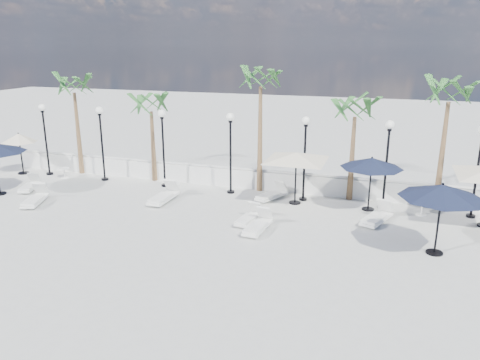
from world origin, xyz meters
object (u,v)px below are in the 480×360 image
(lounger_1, at_px, (35,199))
(lounger_4, at_px, (258,225))
(parasol_cream_small, at_px, (19,139))
(lounger_5, at_px, (249,217))
(lounger_6, at_px, (377,217))
(parasol_navy_right, at_px, (442,192))
(parasol_cream_sq_a, at_px, (296,153))
(lounger_3, at_px, (272,194))
(lounger_2, at_px, (164,196))
(parasol_navy_mid, at_px, (372,163))
(lounger_0, at_px, (30,186))

(lounger_1, distance_m, lounger_4, 10.31)
(lounger_1, relative_size, parasol_cream_small, 0.88)
(lounger_5, relative_size, parasol_cream_small, 0.76)
(lounger_4, height_order, lounger_6, lounger_6)
(lounger_5, bearing_deg, parasol_cream_small, 175.30)
(parasol_navy_right, bearing_deg, lounger_1, -179.89)
(parasol_cream_sq_a, bearing_deg, lounger_4, -100.91)
(parasol_navy_right, relative_size, parasol_cream_sq_a, 0.55)
(lounger_5, height_order, parasol_cream_sq_a, parasol_cream_sq_a)
(lounger_3, height_order, lounger_4, lounger_4)
(lounger_1, xyz_separation_m, lounger_4, (10.31, 0.08, -0.01))
(lounger_1, bearing_deg, parasol_cream_small, 116.48)
(lounger_2, relative_size, lounger_5, 1.18)
(lounger_4, bearing_deg, lounger_5, 132.56)
(lounger_3, relative_size, parasol_cream_sq_a, 0.37)
(lounger_5, bearing_deg, lounger_4, -44.43)
(lounger_6, relative_size, parasol_cream_small, 0.89)
(lounger_1, height_order, parasol_navy_mid, parasol_navy_mid)
(lounger_4, xyz_separation_m, parasol_navy_right, (6.30, -0.04, 1.98))
(lounger_1, height_order, parasol_cream_sq_a, parasol_cream_sq_a)
(lounger_6, height_order, parasol_cream_small, parasol_cream_small)
(lounger_0, bearing_deg, lounger_6, -18.31)
(lounger_6, bearing_deg, parasol_cream_small, -164.36)
(parasol_navy_right, bearing_deg, lounger_3, 149.81)
(parasol_navy_right, bearing_deg, lounger_0, 175.05)
(lounger_2, height_order, parasol_navy_mid, parasol_navy_mid)
(lounger_4, distance_m, parasol_navy_mid, 5.70)
(lounger_4, relative_size, parasol_navy_right, 0.68)
(lounger_5, xyz_separation_m, parasol_cream_small, (-13.96, 3.12, 1.75))
(lounger_0, bearing_deg, lounger_1, -64.21)
(lounger_6, bearing_deg, parasol_cream_sq_a, -179.64)
(lounger_1, xyz_separation_m, lounger_6, (14.59, 2.38, 0.00))
(lounger_1, xyz_separation_m, lounger_2, (5.30, 2.08, 0.02))
(lounger_6, xyz_separation_m, parasol_navy_mid, (-0.41, 1.44, 1.83))
(lounger_3, bearing_deg, parasol_navy_mid, 22.61)
(lounger_0, bearing_deg, lounger_5, -24.98)
(lounger_0, bearing_deg, lounger_3, -9.61)
(lounger_1, bearing_deg, lounger_4, -20.17)
(lounger_5, height_order, parasol_navy_right, parasol_navy_right)
(lounger_5, relative_size, parasol_cream_sq_a, 0.34)
(lounger_2, height_order, lounger_3, lounger_2)
(lounger_2, bearing_deg, parasol_cream_small, 169.86)
(lounger_5, bearing_deg, lounger_1, -167.31)
(lounger_6, bearing_deg, lounger_0, -156.97)
(lounger_3, bearing_deg, parasol_navy_right, -5.90)
(parasol_navy_mid, bearing_deg, parasol_cream_small, 179.66)
(lounger_4, bearing_deg, parasol_cream_small, 170.01)
(lounger_0, xyz_separation_m, lounger_4, (12.03, -1.54, 0.02))
(lounger_2, height_order, lounger_4, lounger_2)
(lounger_3, relative_size, parasol_navy_right, 0.67)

